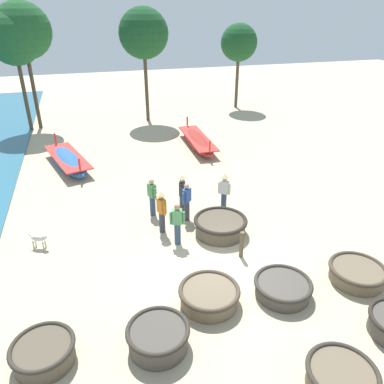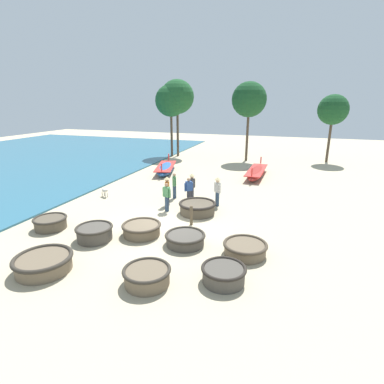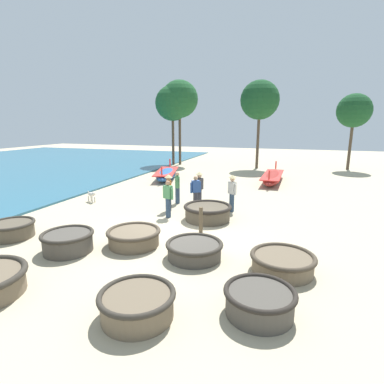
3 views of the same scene
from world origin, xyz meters
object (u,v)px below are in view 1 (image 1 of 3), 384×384
Objects in this scene: coracle_beside_post at (158,337)px; fisherman_standing_left at (187,201)px; coracle_center at (209,295)px; fisherman_hauling at (152,196)px; tree_leftmost at (14,38)px; coracle_front_right at (341,378)px; fisherman_by_coracle at (162,209)px; coracle_tilted at (357,273)px; fisherman_standing_right at (177,223)px; long_boat_green_hull at (68,160)px; fisherman_crouching at (182,191)px; tree_tall_back at (239,43)px; long_boat_blue_hull at (197,141)px; dog at (39,239)px; tree_rightmost at (23,31)px; mooring_post_inland at (242,245)px; tree_right_mid at (144,34)px; coracle_upturned at (220,225)px; fisherman_with_hat at (224,190)px; coracle_far_left at (44,352)px; coracle_far_right at (283,287)px.

coracle_beside_post is 6.10m from fisherman_standing_left.
coracle_center is at bearing -97.78° from fisherman_standing_left.
tree_leftmost is (-5.64, 13.33, 4.85)m from fisherman_hauling.
coracle_front_right is 1.01× the size of fisherman_standing_left.
fisherman_by_coracle is at bearing 96.66° from coracle_center.
fisherman_standing_right is (-4.74, 3.44, 0.56)m from coracle_tilted.
long_boat_green_hull is at bearing 111.29° from coracle_front_right.
tree_tall_back is (8.61, 15.34, 3.93)m from fisherman_crouching.
dog is at bearing -134.87° from long_boat_blue_hull.
tree_rightmost is (-1.83, 7.56, 5.73)m from long_boat_green_hull.
coracle_center is 0.35× the size of long_boat_green_hull.
fisherman_by_coracle is at bearing 134.33° from mooring_post_inland.
fisherman_standing_right reaches higher than mooring_post_inland.
tree_tall_back is (9.34, 17.40, 4.05)m from fisherman_standing_right.
tree_right_mid reaches higher than fisherman_hauling.
fisherman_standing_left is (-0.92, 1.26, 0.49)m from coracle_upturned.
coracle_tilted is 4.64m from coracle_center.
long_boat_green_hull is 0.95× the size of long_boat_blue_hull.
tree_rightmost is (-7.19, 15.72, 5.73)m from coracle_upturned.
fisherman_with_hat is at bearing -60.97° from tree_rightmost.
coracle_upturned is at bearing -114.81° from fisherman_with_hat.
fisherman_crouching is (0.73, 2.06, 0.12)m from fisherman_standing_right.
fisherman_hauling is (1.11, 6.41, 0.50)m from coracle_beside_post.
long_boat_blue_hull is 0.83× the size of tree_tall_back.
tree_leftmost is at bearing 95.48° from coracle_far_left.
fisherman_hauling is (-1.19, 0.78, 0.00)m from fisherman_standing_left.
coracle_center is at bearing 172.91° from coracle_far_right.
tree_rightmost reaches higher than coracle_beside_post.
coracle_far_left is 1.58× the size of mooring_post_inland.
coracle_front_right is 6.76m from coracle_far_left.
coracle_upturned is 1.64m from fisherman_standing_left.
fisherman_by_coracle reaches higher than coracle_tilted.
fisherman_hauling is 4.35m from dog.
fisherman_with_hat is (3.92, 5.88, 0.62)m from coracle_beside_post.
coracle_far_right is 2.09m from mooring_post_inland.
fisherman_by_coracle reaches higher than long_boat_green_hull.
fisherman_hauling is 18.51m from tree_tall_back.
tree_rightmost is at bearing 178.15° from tree_right_mid.
dog is (-0.92, -7.27, 0.03)m from long_boat_green_hull.
coracle_front_right is (3.60, -2.20, -0.03)m from coracle_beside_post.
coracle_upturned is 2.05× the size of mooring_post_inland.
tree_leftmost reaches higher than tree_tall_back.
coracle_center is at bearing 32.60° from coracle_beside_post.
coracle_tilted is 5.70m from fisherman_with_hat.
tree_right_mid is at bearing 85.42° from fisherman_crouching.
coracle_tilted is at bearing 2.60° from coracle_far_left.
coracle_center is 22.95m from tree_tall_back.
coracle_center is at bearing -115.02° from fisherman_with_hat.
coracle_far_left is 12.21m from long_boat_green_hull.
coracle_beside_post is 1.00× the size of fisherman_standing_left.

